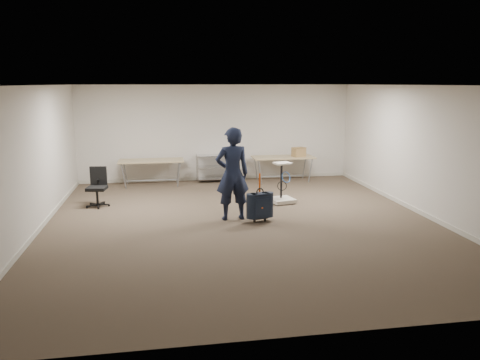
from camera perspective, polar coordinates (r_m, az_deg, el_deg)
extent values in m
plane|color=#3F3326|center=(9.75, 0.19, -5.21)|extent=(9.00, 9.00, 0.00)
plane|color=beige|center=(13.86, -2.92, 5.75)|extent=(8.00, 0.00, 8.00)
plane|color=beige|center=(5.15, 8.58, -4.65)|extent=(8.00, 0.00, 8.00)
plane|color=beige|center=(9.62, -24.02, 2.10)|extent=(0.00, 9.00, 9.00)
plane|color=beige|center=(10.84, 21.57, 3.27)|extent=(0.00, 9.00, 9.00)
plane|color=white|center=(9.33, 0.20, 11.48)|extent=(8.00, 8.00, 0.00)
cube|color=beige|center=(14.05, -2.86, 0.27)|extent=(8.00, 0.02, 0.10)
cube|color=beige|center=(9.91, -23.31, -5.60)|extent=(0.02, 9.00, 0.10)
cube|color=beige|center=(11.09, 21.01, -3.64)|extent=(0.02, 9.00, 0.10)
cube|color=tan|center=(13.32, -10.77, 2.33)|extent=(1.80, 0.75, 0.03)
cylinder|color=gray|center=(13.42, -10.68, -0.03)|extent=(1.50, 0.02, 0.02)
cylinder|color=gray|center=(13.13, -14.01, 0.44)|extent=(0.13, 0.04, 0.69)
cylinder|color=gray|center=(13.09, -7.45, 0.66)|extent=(0.13, 0.04, 0.69)
cylinder|color=gray|center=(13.72, -13.82, 0.92)|extent=(0.13, 0.04, 0.69)
cylinder|color=gray|center=(13.68, -7.54, 1.13)|extent=(0.13, 0.04, 0.69)
cube|color=tan|center=(13.76, 5.27, 2.79)|extent=(1.80, 0.75, 0.03)
cylinder|color=gray|center=(13.85, 5.23, 0.49)|extent=(1.50, 0.02, 0.02)
cylinder|color=gray|center=(13.36, 2.45, 0.97)|extent=(0.13, 0.04, 0.69)
cylinder|color=gray|center=(13.74, 8.59, 1.15)|extent=(0.13, 0.04, 0.69)
cylinder|color=gray|center=(13.94, 1.95, 1.42)|extent=(0.13, 0.04, 0.69)
cylinder|color=gray|center=(14.31, 7.85, 1.59)|extent=(0.13, 0.04, 0.69)
cylinder|color=silver|center=(13.43, -5.16, 1.21)|extent=(0.02, 0.02, 0.80)
cylinder|color=silver|center=(13.57, -0.10, 1.37)|extent=(0.02, 0.02, 0.80)
cylinder|color=silver|center=(13.87, -5.30, 1.55)|extent=(0.02, 0.02, 0.80)
cylinder|color=silver|center=(14.00, -0.40, 1.70)|extent=(0.02, 0.02, 0.80)
cube|color=silver|center=(13.76, -2.72, 0.23)|extent=(1.20, 0.45, 0.02)
cube|color=silver|center=(13.69, -2.73, 1.67)|extent=(1.20, 0.45, 0.02)
cube|color=silver|center=(13.64, -2.75, 3.03)|extent=(1.20, 0.45, 0.01)
imported|color=black|center=(9.76, -0.94, 0.74)|extent=(0.75, 0.53, 1.96)
cube|color=black|center=(9.71, 2.44, -3.10)|extent=(0.41, 0.29, 0.52)
cube|color=black|center=(9.80, 2.38, -4.61)|extent=(0.36, 0.22, 0.03)
cylinder|color=black|center=(9.75, 1.78, -4.99)|extent=(0.04, 0.07, 0.07)
cylinder|color=black|center=(9.84, 3.06, -4.85)|extent=(0.04, 0.07, 0.07)
torus|color=black|center=(9.64, 2.45, -1.45)|extent=(0.16, 0.06, 0.16)
cube|color=#F7570D|center=(9.62, 2.41, -0.33)|extent=(0.04, 0.01, 0.40)
cylinder|color=black|center=(11.49, -16.95, -2.89)|extent=(0.56, 0.56, 0.08)
cylinder|color=black|center=(11.44, -17.00, -1.97)|extent=(0.06, 0.06, 0.37)
cube|color=black|center=(11.40, -17.06, -0.97)|extent=(0.48, 0.48, 0.07)
cube|color=black|center=(11.54, -16.87, 0.51)|extent=(0.39, 0.11, 0.44)
cube|color=silver|center=(11.37, 5.14, -2.45)|extent=(0.64, 0.64, 0.09)
cylinder|color=black|center=(11.13, 4.34, -2.98)|extent=(0.06, 0.06, 0.04)
cylinder|color=black|center=(11.31, 5.11, -0.07)|extent=(0.05, 0.05, 0.86)
cube|color=silver|center=(11.18, 5.22, 2.03)|extent=(0.44, 0.40, 0.04)
torus|color=blue|center=(11.17, 5.57, 0.34)|extent=(0.29, 0.17, 0.26)
cube|color=olive|center=(13.82, 7.17, 3.42)|extent=(0.42, 0.37, 0.26)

